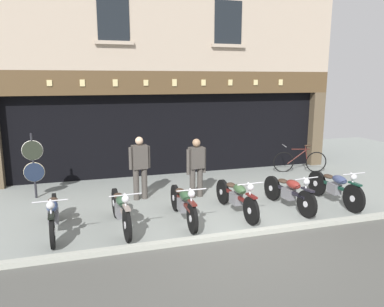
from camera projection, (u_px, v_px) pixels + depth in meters
The scene contains 14 objects.
ground at pixel (264, 263), 6.35m from camera, with size 22.93×22.00×0.18m.
shop_facade at pixel (162, 116), 13.49m from camera, with size 11.23×4.42×6.44m.
motorcycle_far_left at pixel (53, 214), 7.42m from camera, with size 0.62×2.06×0.90m.
motorcycle_left at pixel (121, 209), 7.66m from camera, with size 0.62×2.03×0.93m.
motorcycle_center_left at pixel (183, 203), 8.06m from camera, with size 0.62×2.01×0.90m.
motorcycle_center at pixel (236, 196), 8.53m from camera, with size 0.62×2.05×0.90m.
motorcycle_center_right at pixel (289, 192), 8.87m from camera, with size 0.62×1.96×0.91m.
motorcycle_right at pixel (335, 187), 9.21m from camera, with size 0.62×2.03×0.93m.
salesman_left at pixel (140, 165), 9.47m from camera, with size 0.56×0.27×1.64m.
shopkeeper_center at pixel (196, 165), 9.65m from camera, with size 0.55×0.29×1.56m.
tyre_sign_pole at pixel (33, 162), 9.54m from camera, with size 0.52×0.06×1.71m.
advert_board_near at pixel (224, 121), 12.51m from camera, with size 0.71×0.03×1.07m.
advert_board_far at pixel (249, 123), 12.80m from camera, with size 0.65×0.03×1.07m.
leaning_bicycle at pixel (300, 161), 12.41m from camera, with size 1.74×0.65×0.94m.
Camera 1 is at (-2.90, -6.22, 3.06)m, focal length 34.75 mm.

